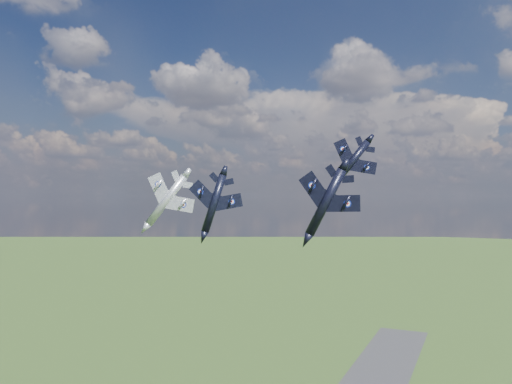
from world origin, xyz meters
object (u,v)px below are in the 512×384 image
at_px(jet_high_navy, 351,163).
at_px(jet_left_silver, 166,200).
at_px(jet_lead_navy, 214,203).
at_px(jet_right_navy, 326,202).

height_order(jet_high_navy, jet_left_silver, jet_high_navy).
height_order(jet_lead_navy, jet_left_silver, jet_left_silver).
bearing_deg(jet_lead_navy, jet_high_navy, -10.45).
distance_m(jet_lead_navy, jet_high_navy, 25.88).
distance_m(jet_lead_navy, jet_right_navy, 31.98).
relative_size(jet_right_navy, jet_high_navy, 0.99).
distance_m(jet_lead_navy, jet_left_silver, 12.76).
bearing_deg(jet_right_navy, jet_left_silver, 145.35).
bearing_deg(jet_lead_navy, jet_left_silver, 143.68).
bearing_deg(jet_left_silver, jet_lead_navy, -32.22).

